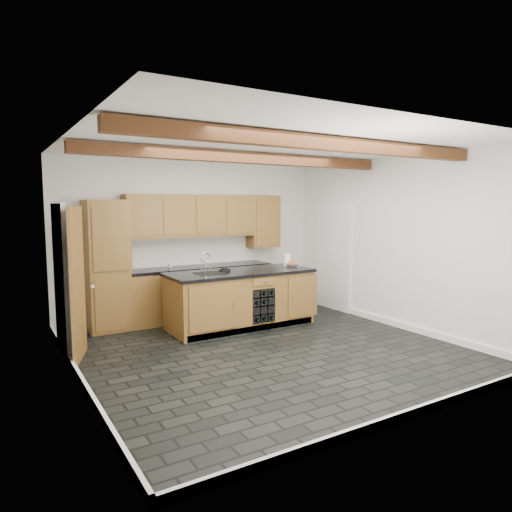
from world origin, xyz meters
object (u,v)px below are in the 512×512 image
at_px(island, 241,299).
at_px(paper_towel, 287,260).
at_px(fruit_bowl, 292,265).
at_px(kitchen_scale, 225,270).

height_order(island, paper_towel, paper_towel).
distance_m(island, fruit_bowl, 1.18).
relative_size(kitchen_scale, paper_towel, 0.81).
xyz_separation_m(island, fruit_bowl, (1.07, 0.05, 0.49)).
relative_size(fruit_bowl, paper_towel, 1.10).
xyz_separation_m(fruit_bowl, paper_towel, (-0.04, 0.10, 0.08)).
height_order(island, kitchen_scale, kitchen_scale).
xyz_separation_m(island, kitchen_scale, (-0.26, 0.10, 0.49)).
distance_m(fruit_bowl, paper_towel, 0.13).
bearing_deg(island, fruit_bowl, 2.67).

